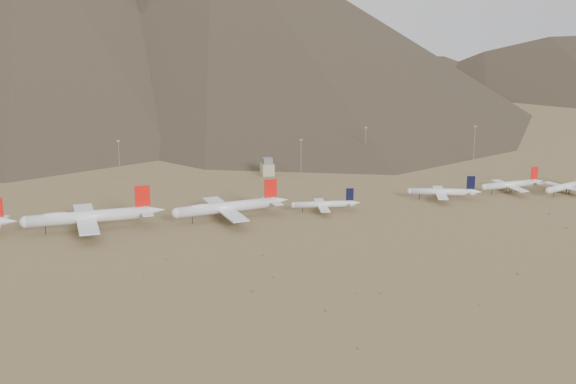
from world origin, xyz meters
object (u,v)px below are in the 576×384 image
object	(u,v)px
widebody_centre	(89,217)
narrowbody_a	(325,204)
control_tower	(267,168)
widebody_east	(227,207)
narrowbody_b	(443,192)

from	to	relation	value
widebody_centre	narrowbody_a	bearing A→B (deg)	-1.43
narrowbody_a	control_tower	size ratio (longest dim) A/B	3.31
widebody_east	widebody_centre	bearing A→B (deg)	172.54
widebody_centre	control_tower	xyz separation A→B (m)	(119.95, 94.84, -2.32)
widebody_east	narrowbody_b	xyz separation A→B (m)	(132.53, 5.90, -2.17)
widebody_centre	narrowbody_b	bearing A→B (deg)	-0.11
widebody_east	narrowbody_b	size ratio (longest dim) A/B	1.58
widebody_centre	widebody_east	bearing A→B (deg)	-1.29
control_tower	narrowbody_b	bearing A→B (deg)	-45.56
widebody_east	narrowbody_a	xyz separation A→B (m)	(56.21, 0.39, -2.66)
control_tower	narrowbody_a	bearing A→B (deg)	-83.90
widebody_east	control_tower	distance (m)	104.68
narrowbody_b	control_tower	bearing A→B (deg)	153.69
control_tower	widebody_east	bearing A→B (deg)	-116.20
narrowbody_a	narrowbody_b	xyz separation A→B (m)	(76.32, 5.51, 0.48)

